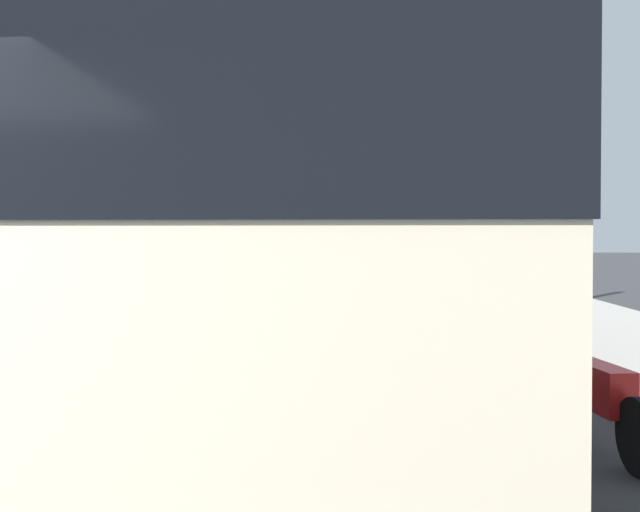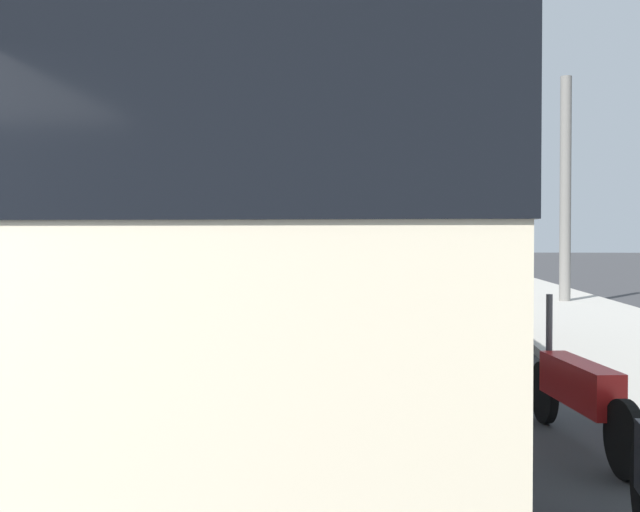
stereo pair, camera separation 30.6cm
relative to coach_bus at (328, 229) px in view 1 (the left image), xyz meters
The scene contains 6 objects.
lane_divider_line 3.99m from the coach_bus, 33.36° to the left, with size 110.00×0.16×0.01m, color silver.
coach_bus is the anchor object (origin of this frame).
motorcycle_nearest_curb 3.65m from the coach_bus, 134.95° to the right, with size 2.29×0.44×1.24m.
car_side_street 15.05m from the coach_bus, 14.37° to the left, with size 4.44×2.05×1.45m.
car_ahead_same_lane 32.16m from the coach_bus, ahead, with size 4.01×2.00×1.48m.
utility_pole 12.99m from the coach_bus, 23.61° to the right, with size 0.29×0.29×6.09m, color slate.
Camera 1 is at (-1.97, -2.53, 1.75)m, focal length 42.88 mm.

